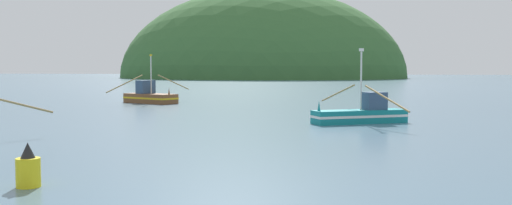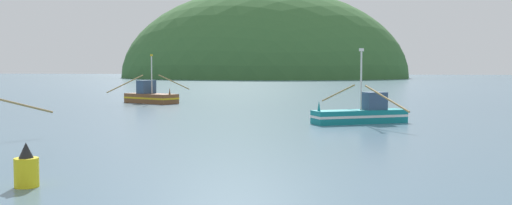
# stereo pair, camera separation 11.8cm
# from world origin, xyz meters

# --- Properties ---
(hill_far_center) EXTENTS (103.99, 83.19, 64.33)m
(hill_far_center) POSITION_xyz_m (-36.19, 196.20, 0.00)
(hill_far_center) COLOR #386633
(hill_far_center) RESTS_ON ground
(fishing_boat_teal) EXTENTS (6.57, 10.31, 5.10)m
(fishing_boat_teal) POSITION_xyz_m (4.36, 30.35, 0.65)
(fishing_boat_teal) COLOR #147F84
(fishing_boat_teal) RESTS_ON ground
(fishing_boat_brown) EXTENTS (6.61, 10.41, 5.20)m
(fishing_boat_brown) POSITION_xyz_m (-18.33, 48.04, 0.72)
(fishing_boat_brown) COLOR brown
(fishing_boat_brown) RESTS_ON ground
(channel_buoy) EXTENTS (0.76, 0.76, 1.43)m
(channel_buoy) POSITION_xyz_m (-5.47, 6.88, 0.58)
(channel_buoy) COLOR yellow
(channel_buoy) RESTS_ON ground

